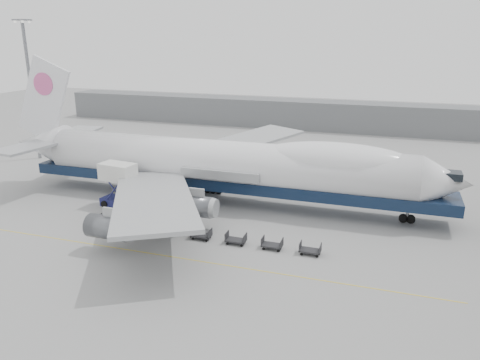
% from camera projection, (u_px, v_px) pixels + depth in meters
% --- Properties ---
extents(ground, '(260.00, 260.00, 0.00)m').
position_uv_depth(ground, '(187.00, 234.00, 55.97)').
color(ground, gray).
rests_on(ground, ground).
extents(apron_line, '(60.00, 0.15, 0.01)m').
position_uv_depth(apron_line, '(164.00, 256.00, 50.53)').
color(apron_line, gold).
rests_on(apron_line, ground).
extents(hangar, '(110.00, 8.00, 7.00)m').
position_uv_depth(hangar, '(264.00, 112.00, 121.35)').
color(hangar, slate).
rests_on(hangar, ground).
extents(floodlight_mast, '(2.40, 2.40, 25.43)m').
position_uv_depth(floodlight_mast, '(30.00, 83.00, 86.04)').
color(floodlight_mast, slate).
rests_on(floodlight_mast, ground).
extents(airliner, '(67.00, 55.30, 19.98)m').
position_uv_depth(airliner, '(226.00, 164.00, 64.97)').
color(airliner, white).
rests_on(airliner, ground).
extents(catering_truck, '(5.51, 4.13, 6.15)m').
position_uv_depth(catering_truck, '(119.00, 182.00, 64.04)').
color(catering_truck, navy).
rests_on(catering_truck, ground).
extents(dolly_0, '(2.30, 1.35, 1.30)m').
position_uv_depth(dolly_0, '(107.00, 222.00, 58.32)').
color(dolly_0, '#2D2D30').
rests_on(dolly_0, ground).
extents(dolly_1, '(2.30, 1.35, 1.30)m').
position_uv_depth(dolly_1, '(137.00, 226.00, 57.05)').
color(dolly_1, '#2D2D30').
rests_on(dolly_1, ground).
extents(dolly_2, '(2.30, 1.35, 1.30)m').
position_uv_depth(dolly_2, '(168.00, 230.00, 55.77)').
color(dolly_2, '#2D2D30').
rests_on(dolly_2, ground).
extents(dolly_3, '(2.30, 1.35, 1.30)m').
position_uv_depth(dolly_3, '(201.00, 235.00, 54.50)').
color(dolly_3, '#2D2D30').
rests_on(dolly_3, ground).
extents(dolly_4, '(2.30, 1.35, 1.30)m').
position_uv_depth(dolly_4, '(236.00, 239.00, 53.22)').
color(dolly_4, '#2D2D30').
rests_on(dolly_4, ground).
extents(dolly_5, '(2.30, 1.35, 1.30)m').
position_uv_depth(dolly_5, '(272.00, 245.00, 51.95)').
color(dolly_5, '#2D2D30').
rests_on(dolly_5, ground).
extents(dolly_6, '(2.30, 1.35, 1.30)m').
position_uv_depth(dolly_6, '(310.00, 250.00, 50.67)').
color(dolly_6, '#2D2D30').
rests_on(dolly_6, ground).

